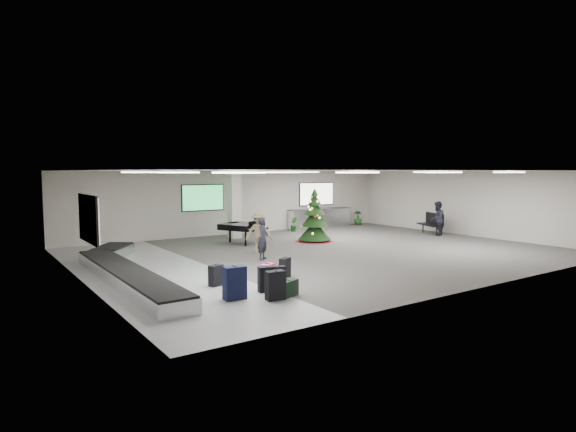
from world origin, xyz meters
TOP-DOWN VIEW (x-y plane):
  - ground at (0.00, 0.00)m, footprint 18.00×18.00m
  - room_envelope at (-0.38, 0.67)m, footprint 18.02×14.02m
  - baggage_carousel at (-7.84, -0.08)m, footprint 2.28×9.71m
  - service_counter at (5.00, 6.65)m, footprint 4.05×0.65m
  - suitcase_0 at (-5.49, -4.87)m, footprint 0.50×0.33m
  - suitcase_1 at (-5.25, -4.07)m, footprint 0.48×0.33m
  - pink_suitcase at (-5.05, -3.80)m, footprint 0.50×0.41m
  - suitcase_3 at (-3.89, -2.94)m, footprint 0.46×0.39m
  - navy_suitcase at (-6.29, -4.25)m, footprint 0.56×0.36m
  - green_duffel at (-5.04, -4.73)m, footprint 0.70×0.53m
  - suitcase_7 at (-4.45, -3.47)m, footprint 0.38×0.26m
  - suitcase_8 at (-6.04, -2.70)m, footprint 0.45×0.33m
  - christmas_tree at (1.43, 2.51)m, footprint 1.79×1.79m
  - grand_piano at (-1.56, 3.85)m, footprint 1.98×2.19m
  - bench at (7.94, 1.24)m, footprint 1.17×1.78m
  - traveler_a at (-2.86, -0.01)m, footprint 0.66×0.64m
  - traveler_b at (-2.24, 1.31)m, footprint 1.19×0.94m
  - traveler_bench at (7.63, 0.63)m, footprint 1.03×0.96m
  - potted_plant_left at (2.77, 6.08)m, footprint 0.49×0.52m
  - potted_plant_right at (7.78, 6.50)m, footprint 0.67×0.67m

SIDE VIEW (x-z plane):
  - ground at x=0.00m, z-range 0.00..0.00m
  - green_duffel at x=-5.04m, z-range -0.01..0.43m
  - baggage_carousel at x=-7.84m, z-range 0.00..0.43m
  - suitcase_7 at x=-4.45m, z-range -0.01..0.51m
  - suitcase_8 at x=-6.04m, z-range -0.01..0.60m
  - suitcase_3 at x=-3.89m, z-range -0.01..0.61m
  - suitcase_1 at x=-5.25m, z-range -0.01..0.69m
  - pink_suitcase at x=-5.05m, z-range -0.01..0.69m
  - suitcase_0 at x=-5.49m, z-range -0.01..0.74m
  - potted_plant_left at x=2.77m, z-range 0.00..0.75m
  - navy_suitcase at x=-6.29m, z-range -0.01..0.85m
  - potted_plant_right at x=7.78m, z-range 0.00..0.85m
  - service_counter at x=5.00m, z-range 0.01..1.09m
  - bench at x=7.94m, z-range 0.07..1.14m
  - grand_piano at x=-1.56m, z-range 0.22..1.24m
  - traveler_a at x=-2.86m, z-range 0.00..1.53m
  - traveler_b at x=-2.24m, z-range 0.00..1.61m
  - traveler_bench at x=7.63m, z-range 0.00..1.70m
  - christmas_tree at x=1.43m, z-range -0.40..2.14m
  - room_envelope at x=-0.38m, z-range 0.73..3.94m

